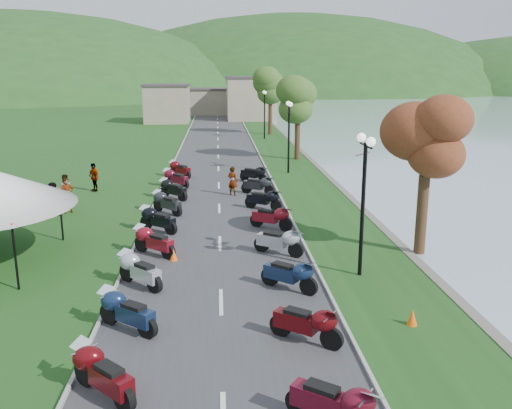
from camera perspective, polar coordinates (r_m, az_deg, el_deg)
name	(u,v)px	position (r m, az deg, el deg)	size (l,w,h in m)	color
road	(218,169)	(40.64, -3.97, 3.77)	(7.00, 120.00, 0.02)	#3B3B3E
hills_backdrop	(217,91)	(200.13, -4.13, 11.88)	(360.00, 120.00, 76.00)	#285621
far_building	(204,101)	(85.16, -5.48, 10.76)	(18.00, 16.00, 5.00)	gray
moto_row_left	(141,272)	(18.86, -12.00, -6.94)	(2.60, 41.10, 1.10)	#331411
moto_row_right	(289,275)	(18.24, 3.49, -7.39)	(2.60, 38.46, 1.10)	#331411
tree_lakeside	(426,164)	(22.07, 17.42, 4.05)	(2.61, 2.61, 7.25)	#426925
pedestrian_a	(69,213)	(29.71, -19.10, -0.81)	(0.67, 0.49, 1.84)	slate
pedestrian_b	(66,204)	(31.75, -19.34, 0.09)	(0.80, 0.44, 1.65)	slate
pedestrian_c	(4,207)	(32.24, -24.97, -0.23)	(1.03, 0.43, 1.60)	slate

